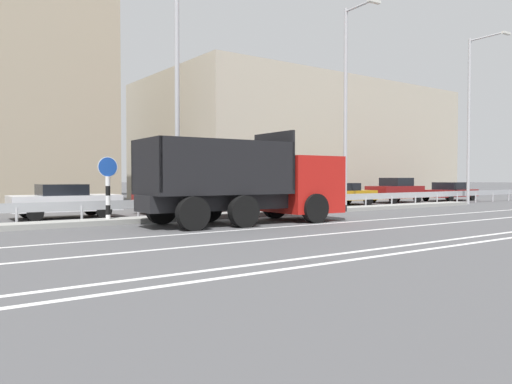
# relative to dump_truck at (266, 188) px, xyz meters

# --- Properties ---
(ground_plane) EXTENTS (320.00, 320.00, 0.00)m
(ground_plane) POSITION_rel_dump_truck_xyz_m (1.76, 0.09, -1.24)
(ground_plane) COLOR #4C4C4F
(lane_strip_0) EXTENTS (52.99, 0.16, 0.01)m
(lane_strip_0) POSITION_rel_dump_truck_xyz_m (-0.99, -1.75, -1.23)
(lane_strip_0) COLOR silver
(lane_strip_0) RESTS_ON ground_plane
(lane_strip_1) EXTENTS (52.99, 0.16, 0.01)m
(lane_strip_1) POSITION_rel_dump_truck_xyz_m (-0.99, -4.13, -1.23)
(lane_strip_1) COLOR silver
(lane_strip_1) RESTS_ON ground_plane
(lane_strip_2) EXTENTS (52.99, 0.16, 0.01)m
(lane_strip_2) POSITION_rel_dump_truck_xyz_m (-0.99, -6.94, -1.23)
(lane_strip_2) COLOR silver
(lane_strip_2) RESTS_ON ground_plane
(lane_strip_3) EXTENTS (52.99, 0.16, 0.01)m
(lane_strip_3) POSITION_rel_dump_truck_xyz_m (-0.99, -7.64, -1.23)
(lane_strip_3) COLOR silver
(lane_strip_3) RESTS_ON ground_plane
(median_island) EXTENTS (29.14, 1.10, 0.18)m
(median_island) POSITION_rel_dump_truck_xyz_m (1.76, 2.53, -1.15)
(median_island) COLOR gray
(median_island) RESTS_ON ground_plane
(median_guardrail) EXTENTS (52.99, 0.09, 0.78)m
(median_guardrail) POSITION_rel_dump_truck_xyz_m (1.76, 3.35, -0.67)
(median_guardrail) COLOR #9EA0A5
(median_guardrail) RESTS_ON ground_plane
(dump_truck) EXTENTS (7.58, 3.07, 3.25)m
(dump_truck) POSITION_rel_dump_truck_xyz_m (0.00, 0.00, 0.00)
(dump_truck) COLOR red
(dump_truck) RESTS_ON ground_plane
(median_road_sign) EXTENTS (0.70, 0.16, 2.33)m
(median_road_sign) POSITION_rel_dump_truck_xyz_m (-4.93, 2.53, -0.02)
(median_road_sign) COLOR white
(median_road_sign) RESTS_ON ground_plane
(street_lamp_1) EXTENTS (0.71, 2.08, 10.30)m
(street_lamp_1) POSITION_rel_dump_truck_xyz_m (-2.18, 2.56, 4.39)
(street_lamp_1) COLOR #ADADB2
(street_lamp_1) RESTS_ON ground_plane
(street_lamp_2) EXTENTS (0.71, 2.09, 9.74)m
(street_lamp_2) POSITION_rel_dump_truck_xyz_m (6.81, 2.51, 4.11)
(street_lamp_2) COLOR #ADADB2
(street_lamp_2) RESTS_ON ground_plane
(street_lamp_3) EXTENTS (0.71, 2.47, 10.03)m
(street_lamp_3) POSITION_rel_dump_truck_xyz_m (17.41, 2.41, 4.30)
(street_lamp_3) COLOR #ADADB2
(street_lamp_3) RESTS_ON ground_plane
(parked_car_2) EXTENTS (4.15, 2.15, 1.35)m
(parked_car_2) POSITION_rel_dump_truck_xyz_m (-5.44, 6.05, -0.54)
(parked_car_2) COLOR silver
(parked_car_2) RESTS_ON ground_plane
(parked_car_3) EXTENTS (4.30, 1.90, 1.50)m
(parked_car_3) POSITION_rel_dump_truck_xyz_m (-0.15, 6.11, -0.50)
(parked_car_3) COLOR maroon
(parked_car_3) RESTS_ON ground_plane
(parked_car_4) EXTENTS (4.21, 1.98, 1.39)m
(parked_car_4) POSITION_rel_dump_truck_xyz_m (5.73, 6.33, -0.54)
(parked_car_4) COLOR #A3A3A8
(parked_car_4) RESTS_ON ground_plane
(parked_car_5) EXTENTS (3.97, 2.25, 1.30)m
(parked_car_5) POSITION_rel_dump_truck_xyz_m (10.49, 6.39, -0.57)
(parked_car_5) COLOR #B27A14
(parked_car_5) RESTS_ON ground_plane
(parked_car_6) EXTENTS (3.92, 1.84, 1.60)m
(parked_car_6) POSITION_rel_dump_truck_xyz_m (15.37, 6.41, -0.44)
(parked_car_6) COLOR maroon
(parked_car_6) RESTS_ON ground_plane
(parked_car_7) EXTENTS (5.01, 2.25, 1.29)m
(parked_car_7) POSITION_rel_dump_truck_xyz_m (20.50, 5.83, -0.57)
(parked_car_7) COLOR maroon
(parked_car_7) RESTS_ON ground_plane
(background_building_1) EXTENTS (23.43, 13.11, 8.68)m
(background_building_1) POSITION_rel_dump_truck_xyz_m (15.26, 15.85, 3.10)
(background_building_1) COLOR #B7AD99
(background_building_1) RESTS_ON ground_plane
(church_tower) EXTENTS (3.60, 3.60, 14.58)m
(church_tower) POSITION_rel_dump_truck_xyz_m (2.27, 30.29, 5.47)
(church_tower) COLOR silver
(church_tower) RESTS_ON ground_plane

